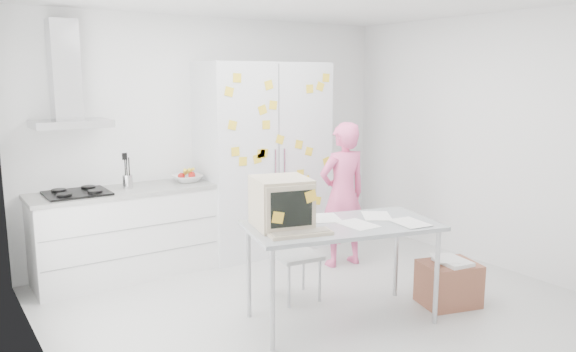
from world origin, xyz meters
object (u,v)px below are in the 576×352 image
chair (293,246)px  cardboard_box (449,283)px  desk (304,214)px  person (343,195)px

chair → cardboard_box: size_ratio=1.50×
desk → cardboard_box: bearing=-2.8°
person → chair: (-0.95, -0.45, -0.30)m
cardboard_box → chair: bearing=138.4°
chair → cardboard_box: chair is taller
chair → cardboard_box: (1.06, -0.94, -0.29)m
person → desk: size_ratio=0.92×
person → chair: bearing=29.8°
desk → chair: desk is taller
cardboard_box → person: bearing=94.4°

